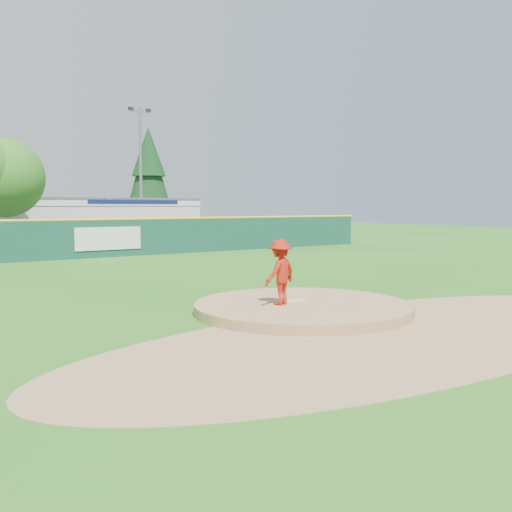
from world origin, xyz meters
TOP-DOWN VIEW (x-y plane):
  - ground at (0.00, 0.00)m, footprint 120.00×120.00m
  - pitchers_mound at (0.00, 0.00)m, footprint 5.50×5.50m
  - pitching_rubber at (0.00, 0.30)m, footprint 0.60×0.15m
  - infield_dirt_arc at (0.00, -3.00)m, footprint 15.40×15.40m
  - parking_lot at (0.00, 27.00)m, footprint 44.00×16.00m
  - pitcher at (-0.63, 0.13)m, footprint 1.17×0.87m
  - van at (4.24, 23.98)m, footprint 4.88×2.41m
  - pool_building_grp at (6.00, 31.99)m, footprint 15.20×8.20m
  - fence_banners at (-2.21, 17.92)m, footprint 12.02×0.04m
  - outfield_fence at (0.00, 18.00)m, footprint 40.00×0.14m
  - conifer_tree at (13.00, 36.00)m, footprint 4.40×4.40m
  - light_pole_right at (9.00, 29.00)m, footprint 1.75×0.25m

SIDE VIEW (x-z plane):
  - ground at x=0.00m, z-range 0.00..0.00m
  - pitchers_mound at x=0.00m, z-range -0.25..0.25m
  - infield_dirt_arc at x=0.00m, z-range 0.00..0.01m
  - parking_lot at x=0.00m, z-range 0.00..0.02m
  - pitching_rubber at x=0.00m, z-range 0.25..0.29m
  - van at x=4.24m, z-range 0.02..1.35m
  - fence_banners at x=-2.21m, z-range 0.40..1.60m
  - pitcher at x=-0.63m, z-range 0.25..1.87m
  - outfield_fence at x=0.00m, z-range 0.05..2.12m
  - pool_building_grp at x=6.00m, z-range 0.01..3.32m
  - conifer_tree at x=13.00m, z-range 0.79..10.29m
  - light_pole_right at x=9.00m, z-range 0.54..10.54m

